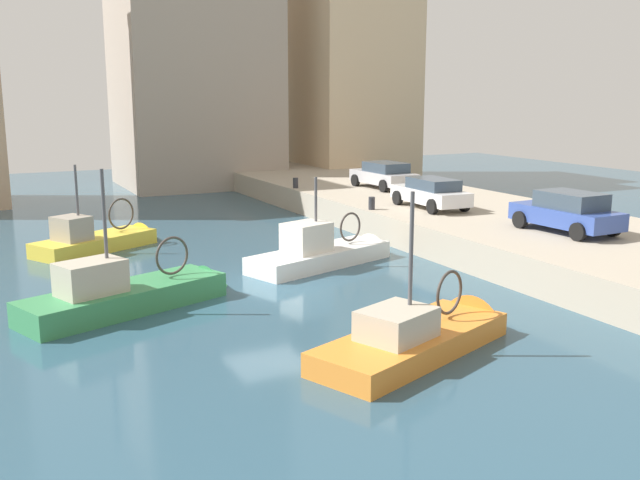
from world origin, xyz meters
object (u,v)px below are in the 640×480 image
object	(u,v)px
fishing_boat_yellow	(102,246)
mooring_bollard_north	(296,183)
fishing_boat_orange	(422,345)
parked_car_blue	(567,212)
parked_car_white	(431,193)
fishing_boat_white	(327,260)
fishing_boat_green	(134,304)
mooring_bollard_mid	(372,203)
parked_car_silver	(384,175)

from	to	relation	value
fishing_boat_yellow	mooring_bollard_north	xyz separation A→B (m)	(11.00, 5.42, 1.34)
fishing_boat_orange	parked_car_blue	world-z (taller)	fishing_boat_orange
fishing_boat_orange	mooring_bollard_north	bearing A→B (deg)	73.87
parked_car_white	fishing_boat_white	bearing A→B (deg)	-156.18
fishing_boat_yellow	fishing_boat_green	world-z (taller)	fishing_boat_green
parked_car_blue	fishing_boat_orange	bearing A→B (deg)	-151.96
fishing_boat_white	parked_car_white	xyz separation A→B (m)	(6.57, 2.90, 1.73)
fishing_boat_yellow	mooring_bollard_mid	xyz separation A→B (m)	(11.00, -2.58, 1.34)
fishing_boat_white	mooring_bollard_north	xyz separation A→B (m)	(4.07, 11.73, 1.31)
fishing_boat_orange	parked_car_blue	size ratio (longest dim) A/B	1.63
fishing_boat_green	parked_car_white	size ratio (longest dim) A/B	1.66
parked_car_silver	mooring_bollard_north	size ratio (longest dim) A/B	7.52
mooring_bollard_mid	fishing_boat_white	bearing A→B (deg)	-137.51
parked_car_blue	mooring_bollard_mid	bearing A→B (deg)	115.87
parked_car_silver	mooring_bollard_mid	size ratio (longest dim) A/B	7.52
parked_car_blue	parked_car_white	xyz separation A→B (m)	(-1.20, 6.80, -0.06)
fishing_boat_orange	fishing_boat_green	bearing A→B (deg)	130.25
mooring_bollard_mid	parked_car_white	bearing A→B (deg)	-18.32
fishing_boat_yellow	fishing_boat_green	xyz separation A→B (m)	(-0.60, -8.79, 0.01)
fishing_boat_green	parked_car_blue	size ratio (longest dim) A/B	1.69
parked_car_blue	mooring_bollard_mid	size ratio (longest dim) A/B	7.50
fishing_boat_orange	parked_car_white	xyz separation A→B (m)	(8.52, 11.98, 1.77)
mooring_bollard_north	fishing_boat_yellow	bearing A→B (deg)	-153.78
fishing_boat_orange	fishing_boat_green	size ratio (longest dim) A/B	0.96
fishing_boat_orange	fishing_boat_white	bearing A→B (deg)	77.90
parked_car_silver	parked_car_white	bearing A→B (deg)	-104.21
fishing_boat_yellow	parked_car_blue	xyz separation A→B (m)	(14.70, -10.21, 1.82)
parked_car_white	mooring_bollard_mid	world-z (taller)	parked_car_white
fishing_boat_orange	parked_car_silver	distance (m)	21.42
parked_car_white	fishing_boat_green	bearing A→B (deg)	-159.12
fishing_boat_orange	fishing_boat_yellow	bearing A→B (deg)	107.95
fishing_boat_orange	mooring_bollard_mid	size ratio (longest dim) A/B	12.23
fishing_boat_white	parked_car_white	distance (m)	7.39
fishing_boat_green	parked_car_white	distance (m)	15.20
mooring_bollard_north	mooring_bollard_mid	bearing A→B (deg)	-90.00
fishing_boat_green	parked_car_silver	distance (m)	20.01
fishing_boat_yellow	parked_car_blue	distance (m)	17.99
fishing_boat_yellow	parked_car_blue	world-z (taller)	fishing_boat_yellow
parked_car_silver	parked_car_blue	bearing A→B (deg)	-92.16
parked_car_white	mooring_bollard_north	size ratio (longest dim) A/B	7.66
fishing_boat_yellow	parked_car_white	bearing A→B (deg)	-14.17
mooring_bollard_north	fishing_boat_green	bearing A→B (deg)	-129.24
fishing_boat_yellow	mooring_bollard_mid	world-z (taller)	fishing_boat_yellow
parked_car_blue	parked_car_white	world-z (taller)	parked_car_blue
parked_car_silver	parked_car_blue	xyz separation A→B (m)	(-0.51, -13.55, 0.04)
parked_car_blue	mooring_bollard_mid	distance (m)	8.49
fishing_boat_green	parked_car_silver	world-z (taller)	fishing_boat_green
mooring_bollard_mid	parked_car_blue	bearing A→B (deg)	-64.13
fishing_boat_yellow	fishing_boat_orange	bearing A→B (deg)	-72.05
fishing_boat_orange	fishing_boat_green	world-z (taller)	fishing_boat_green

